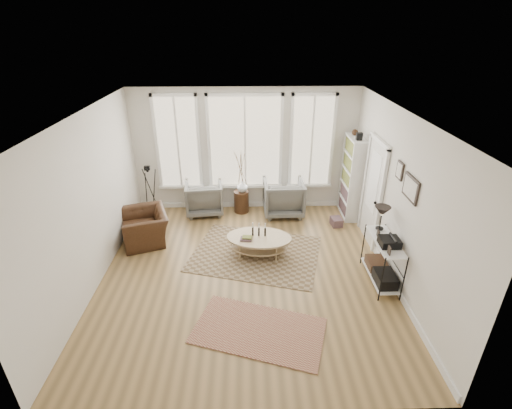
{
  "coord_description": "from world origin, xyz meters",
  "views": [
    {
      "loc": [
        0.04,
        -5.59,
        4.18
      ],
      "look_at": [
        0.2,
        0.6,
        1.1
      ],
      "focal_mm": 26.0,
      "sensor_mm": 36.0,
      "label": 1
    }
  ],
  "objects_px": {
    "armchair_right": "(283,197)",
    "side_table": "(241,184)",
    "low_shelf": "(383,256)",
    "bookcase": "(352,178)",
    "coffee_table": "(259,241)",
    "armchair_left": "(204,197)",
    "accent_chair": "(145,227)"
  },
  "relations": [
    {
      "from": "armchair_right",
      "to": "side_table",
      "type": "distance_m",
      "value": 1.05
    },
    {
      "from": "low_shelf",
      "to": "armchair_right",
      "type": "relative_size",
      "value": 1.38
    },
    {
      "from": "bookcase",
      "to": "coffee_table",
      "type": "height_order",
      "value": "bookcase"
    },
    {
      "from": "coffee_table",
      "to": "side_table",
      "type": "bearing_deg",
      "value": 100.82
    },
    {
      "from": "bookcase",
      "to": "armchair_left",
      "type": "xyz_separation_m",
      "value": [
        -3.43,
        0.21,
        -0.55
      ]
    },
    {
      "from": "armchair_right",
      "to": "side_table",
      "type": "xyz_separation_m",
      "value": [
        -1.0,
        0.12,
        0.29
      ]
    },
    {
      "from": "low_shelf",
      "to": "armchair_right",
      "type": "bearing_deg",
      "value": 119.52
    },
    {
      "from": "low_shelf",
      "to": "coffee_table",
      "type": "bearing_deg",
      "value": 157.61
    },
    {
      "from": "side_table",
      "to": "accent_chair",
      "type": "xyz_separation_m",
      "value": [
        -2.0,
        -1.29,
        -0.39
      ]
    },
    {
      "from": "side_table",
      "to": "coffee_table",
      "type": "bearing_deg",
      "value": -79.18
    },
    {
      "from": "bookcase",
      "to": "side_table",
      "type": "distance_m",
      "value": 2.56
    },
    {
      "from": "bookcase",
      "to": "armchair_left",
      "type": "bearing_deg",
      "value": 176.52
    },
    {
      "from": "bookcase",
      "to": "accent_chair",
      "type": "distance_m",
      "value": 4.7
    },
    {
      "from": "low_shelf",
      "to": "coffee_table",
      "type": "relative_size",
      "value": 0.96
    },
    {
      "from": "armchair_left",
      "to": "armchair_right",
      "type": "height_order",
      "value": "armchair_right"
    },
    {
      "from": "accent_chair",
      "to": "bookcase",
      "type": "bearing_deg",
      "value": 83.2
    },
    {
      "from": "coffee_table",
      "to": "armchair_right",
      "type": "xyz_separation_m",
      "value": [
        0.64,
        1.75,
        0.12
      ]
    },
    {
      "from": "low_shelf",
      "to": "bookcase",
      "type": "bearing_deg",
      "value": 88.72
    },
    {
      "from": "low_shelf",
      "to": "armchair_right",
      "type": "distance_m",
      "value": 3.02
    },
    {
      "from": "coffee_table",
      "to": "armchair_right",
      "type": "distance_m",
      "value": 1.87
    },
    {
      "from": "side_table",
      "to": "accent_chair",
      "type": "relative_size",
      "value": 1.46
    },
    {
      "from": "armchair_left",
      "to": "armchair_right",
      "type": "bearing_deg",
      "value": 170.53
    },
    {
      "from": "coffee_table",
      "to": "armchair_left",
      "type": "height_order",
      "value": "armchair_left"
    },
    {
      "from": "armchair_left",
      "to": "accent_chair",
      "type": "relative_size",
      "value": 0.86
    },
    {
      "from": "low_shelf",
      "to": "armchair_left",
      "type": "distance_m",
      "value": 4.34
    },
    {
      "from": "low_shelf",
      "to": "armchair_left",
      "type": "xyz_separation_m",
      "value": [
        -3.37,
        2.73,
        -0.11
      ]
    },
    {
      "from": "bookcase",
      "to": "accent_chair",
      "type": "xyz_separation_m",
      "value": [
        -4.54,
        -1.07,
        -0.62
      ]
    },
    {
      "from": "armchair_right",
      "to": "side_table",
      "type": "relative_size",
      "value": 0.63
    },
    {
      "from": "coffee_table",
      "to": "side_table",
      "type": "xyz_separation_m",
      "value": [
        -0.36,
        1.87,
        0.4
      ]
    },
    {
      "from": "armchair_left",
      "to": "side_table",
      "type": "bearing_deg",
      "value": 174.68
    },
    {
      "from": "armchair_left",
      "to": "armchair_right",
      "type": "distance_m",
      "value": 1.89
    },
    {
      "from": "low_shelf",
      "to": "armchair_right",
      "type": "height_order",
      "value": "low_shelf"
    }
  ]
}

